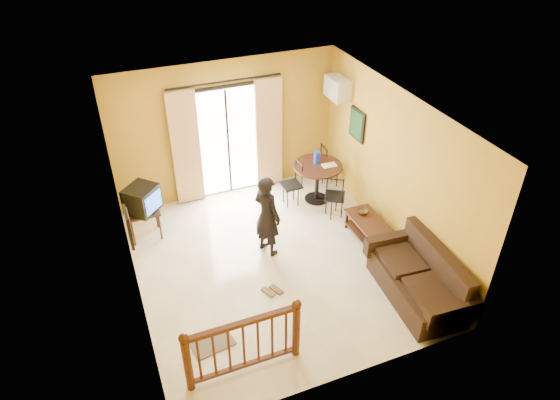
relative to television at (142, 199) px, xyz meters
name	(u,v)px	position (x,y,z in m)	size (l,w,h in m)	color
ground	(273,263)	(1.87, -1.57, -0.82)	(5.00, 5.00, 0.00)	beige
room_shell	(272,179)	(1.87, -1.57, 0.88)	(5.00, 5.00, 5.00)	white
balcony_door	(228,141)	(1.87, 0.87, 0.37)	(2.25, 0.14, 2.46)	black
tv_table	(143,214)	(-0.03, 0.00, -0.32)	(0.58, 0.48, 0.58)	black
television	(142,199)	(0.00, 0.00, 0.00)	(0.72, 0.72, 0.48)	black
picture_left	(129,227)	(-0.35, -1.77, 0.73)	(0.05, 0.42, 0.52)	black
dining_table	(317,172)	(3.40, -0.07, -0.18)	(0.97, 0.97, 0.81)	black
water_jug	(317,158)	(3.42, 0.02, 0.11)	(0.13, 0.13, 0.25)	#162ECF
serving_tray	(329,165)	(3.60, -0.17, 0.00)	(0.28, 0.18, 0.02)	beige
dining_chairs	(318,201)	(3.41, -0.13, -0.82)	(1.47, 1.52, 0.95)	black
air_conditioner	(337,88)	(3.96, 0.38, 1.33)	(0.31, 0.60, 0.40)	silver
botanical_print	(357,125)	(4.08, -0.27, 0.83)	(0.05, 0.50, 0.60)	black
coffee_table	(367,226)	(3.72, -1.55, -0.55)	(0.51, 0.92, 0.41)	black
bowl	(362,212)	(3.72, -1.33, -0.38)	(0.21, 0.21, 0.06)	#523B1C
sofa	(420,280)	(3.72, -3.15, -0.49)	(1.00, 1.92, 0.89)	black
standing_person	(267,216)	(1.90, -1.21, -0.06)	(0.56, 0.36, 1.52)	black
stair_balustrade	(244,342)	(0.72, -3.47, -0.26)	(1.63, 0.13, 1.04)	#471E0F
doormat	(212,343)	(0.42, -2.86, -0.81)	(0.60, 0.40, 0.02)	#62574E
sandals	(272,291)	(1.60, -2.21, -0.80)	(0.33, 0.27, 0.03)	#523B1C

